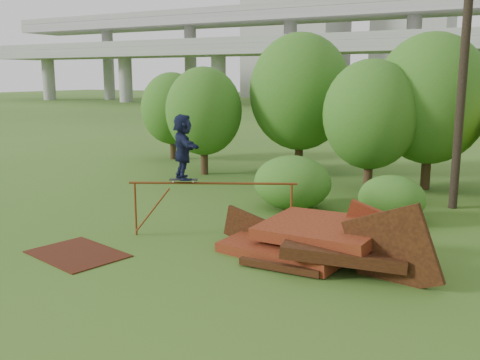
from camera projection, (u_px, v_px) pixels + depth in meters
The scene contains 16 objects.
ground at pixel (229, 265), 12.45m from camera, with size 240.00×240.00×0.00m, color #2D5116.
scrap_pile at pixel (320, 242), 12.69m from camera, with size 5.86×2.89×2.28m.
grind_rail at pixel (213, 193), 14.49m from camera, with size 4.12×2.08×1.51m.
skateboard at pixel (184, 180), 14.45m from camera, with size 0.77×0.52×0.08m.
skater at pixel (183, 147), 14.28m from camera, with size 1.63×0.52×1.75m, color #151B38.
flat_plate at pixel (77, 254), 13.17m from camera, with size 2.32×1.66×0.03m, color #3C180C.
tree_0 at pixel (204, 111), 23.42m from camera, with size 3.36×3.36×4.74m.
tree_1 at pixel (300, 92), 23.47m from camera, with size 4.46×4.46×6.21m.
tree_2 at pixel (371, 115), 19.63m from camera, with size 3.52×3.52×4.96m.
tree_3 at pixel (431, 99), 20.11m from camera, with size 4.29×4.29×5.96m.
tree_6 at pixel (172, 109), 27.78m from camera, with size 3.24×3.24×4.53m.
shrub_left at pixel (292, 183), 17.52m from camera, with size 2.57×2.37×1.78m, color #214E14.
shrub_right at pixel (392, 199), 16.03m from camera, with size 2.00×1.83×1.42m, color #214E14.
utility_pole at pixel (464, 56), 16.87m from camera, with size 1.40×0.28×9.73m.
building_left at pixel (297, 10), 108.83m from camera, with size 18.00×16.00×35.00m, color #9E9E99.
building_right at pixel (414, 26), 105.23m from camera, with size 14.00×14.00×28.00m, color #9E9E99.
Camera 1 is at (5.88, -10.28, 4.33)m, focal length 40.00 mm.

